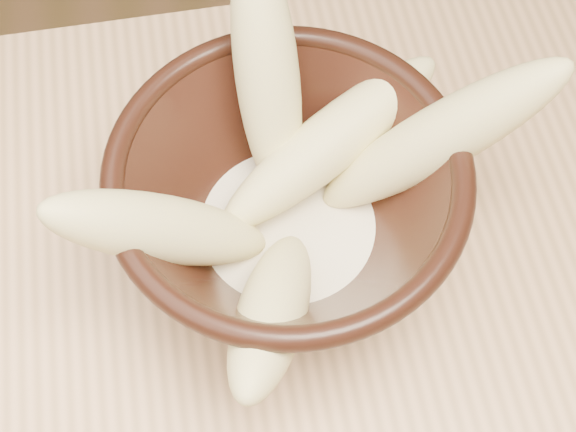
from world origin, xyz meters
name	(u,v)px	position (x,y,z in m)	size (l,w,h in m)	color
bowl	(288,208)	(-0.18, 0.15, 0.82)	(0.23, 0.23, 0.12)	black
milk_puddle	(288,230)	(-0.18, 0.15, 0.79)	(0.13, 0.13, 0.02)	beige
banana_upright	(267,76)	(-0.18, 0.22, 0.87)	(0.04, 0.04, 0.17)	#E0D584
banana_left	(163,229)	(-0.26, 0.13, 0.85)	(0.04, 0.04, 0.16)	#E0D584
banana_right	(437,139)	(-0.08, 0.16, 0.86)	(0.04, 0.04, 0.19)	#E0D584
banana_across	(330,142)	(-0.14, 0.19, 0.84)	(0.04, 0.04, 0.18)	#E0D584
banana_front	(272,312)	(-0.20, 0.08, 0.83)	(0.04, 0.04, 0.15)	#E0D584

